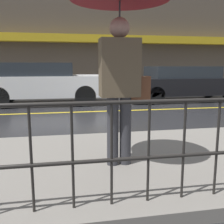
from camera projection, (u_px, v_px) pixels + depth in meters
name	position (u px, v px, depth m)	size (l,w,h in m)	color
ground_plane	(127.00, 111.00, 8.00)	(80.00, 80.00, 0.00)	#262628
sidewalk_near	(201.00, 158.00, 3.70)	(28.00, 2.72, 0.14)	slate
sidewalk_far	(105.00, 94.00, 12.02)	(28.00, 2.19, 0.14)	slate
lane_marking	(127.00, 110.00, 8.00)	(25.20, 0.12, 0.01)	gold
building_storefront	(101.00, 30.00, 12.68)	(28.00, 0.85, 6.12)	#4C4238
pedestrian	(120.00, 18.00, 2.99)	(1.13, 1.13, 2.20)	#333338
car_white	(43.00, 83.00, 9.21)	(4.41, 1.82, 1.45)	silver
car_black	(184.00, 83.00, 10.20)	(4.79, 1.83, 1.33)	black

